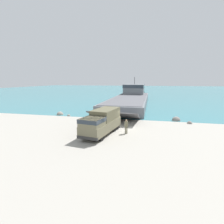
% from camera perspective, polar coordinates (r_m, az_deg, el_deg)
% --- Properties ---
extents(ground_plane, '(240.00, 240.00, 0.00)m').
position_cam_1_polar(ground_plane, '(24.29, 3.31, -5.05)').
color(ground_plane, '#9E998E').
extents(water_surface, '(240.00, 180.00, 0.01)m').
position_cam_1_polar(water_surface, '(118.53, 11.22, 7.03)').
color(water_surface, teal).
rests_on(water_surface, ground_plane).
extents(landing_craft, '(9.24, 40.53, 7.51)m').
position_cam_1_polar(landing_craft, '(50.57, 6.34, 5.00)').
color(landing_craft, slate).
rests_on(landing_craft, ground_plane).
extents(military_truck, '(3.48, 7.44, 2.90)m').
position_cam_1_polar(military_truck, '(21.11, -3.36, -3.14)').
color(military_truck, '#6B664C').
rests_on(military_truck, ground_plane).
extents(soldier_on_ramp, '(0.47, 0.30, 1.77)m').
position_cam_1_polar(soldier_on_ramp, '(21.33, 4.67, -4.40)').
color(soldier_on_ramp, '#6B664C').
rests_on(soldier_on_ramp, ground_plane).
extents(moored_boat_a, '(8.92, 5.42, 1.94)m').
position_cam_1_polar(moored_boat_a, '(91.58, 7.77, 6.62)').
color(moored_boat_a, '#2D7060').
rests_on(moored_boat_a, ground_plane).
extents(moored_boat_b, '(7.44, 3.17, 1.54)m').
position_cam_1_polar(moored_boat_b, '(90.82, 6.70, 6.53)').
color(moored_boat_b, '#B22323').
rests_on(moored_boat_b, ground_plane).
extents(shoreline_rock_a, '(1.25, 1.25, 1.25)m').
position_cam_1_polar(shoreline_rock_a, '(34.42, -16.59, -0.88)').
color(shoreline_rock_a, gray).
rests_on(shoreline_rock_a, ground_plane).
extents(shoreline_rock_b, '(1.32, 1.32, 1.32)m').
position_cam_1_polar(shoreline_rock_b, '(30.17, 20.19, -2.63)').
color(shoreline_rock_b, gray).
rests_on(shoreline_rock_b, ground_plane).
extents(shoreline_rock_c, '(0.76, 0.76, 0.76)m').
position_cam_1_polar(shoreline_rock_c, '(28.87, 24.00, -3.46)').
color(shoreline_rock_c, gray).
rests_on(shoreline_rock_c, ground_plane).
extents(shoreline_rock_d, '(0.58, 0.58, 0.58)m').
position_cam_1_polar(shoreline_rock_d, '(32.96, -13.92, -1.24)').
color(shoreline_rock_d, gray).
rests_on(shoreline_rock_d, ground_plane).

